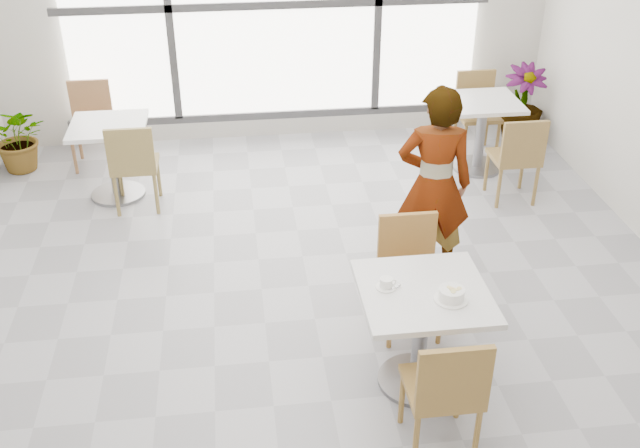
{
  "coord_description": "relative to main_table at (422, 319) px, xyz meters",
  "views": [
    {
      "loc": [
        -0.53,
        -4.42,
        3.42
      ],
      "look_at": [
        0.0,
        -0.3,
        1.0
      ],
      "focal_mm": 41.68,
      "sensor_mm": 36.0,
      "label": 1
    }
  ],
  "objects": [
    {
      "name": "main_table",
      "position": [
        0.0,
        0.0,
        0.0
      ],
      "size": [
        0.8,
        0.8,
        0.75
      ],
      "color": "silver",
      "rests_on": "ground"
    },
    {
      "name": "chair_near",
      "position": [
        -0.01,
        -0.61,
        -0.02
      ],
      "size": [
        0.42,
        0.42,
        0.87
      ],
      "rotation": [
        0.0,
        0.0,
        3.14
      ],
      "color": "olive",
      "rests_on": "ground"
    },
    {
      "name": "floor",
      "position": [
        -0.59,
        0.77,
        -0.52
      ],
      "size": [
        7.0,
        7.0,
        0.0
      ],
      "primitive_type": "plane",
      "color": "#9E9EA5",
      "rests_on": "ground"
    },
    {
      "name": "wall_back",
      "position": [
        -0.59,
        4.27,
        0.98
      ],
      "size": [
        6.0,
        0.0,
        6.0
      ],
      "primitive_type": "plane",
      "rotation": [
        1.57,
        0.0,
        0.0
      ],
      "color": "silver",
      "rests_on": "ground"
    },
    {
      "name": "plant_left",
      "position": [
        -3.29,
        3.7,
        -0.17
      ],
      "size": [
        0.69,
        0.62,
        0.71
      ],
      "primitive_type": "imported",
      "rotation": [
        0.0,
        0.0,
        -0.1
      ],
      "color": "#3A813D",
      "rests_on": "ground"
    },
    {
      "name": "bg_table_left",
      "position": [
        -2.27,
        2.98,
        -0.04
      ],
      "size": [
        0.7,
        0.7,
        0.75
      ],
      "color": "white",
      "rests_on": "ground"
    },
    {
      "name": "bg_chair_left_far",
      "position": [
        -2.56,
        3.79,
        -0.02
      ],
      "size": [
        0.42,
        0.42,
        0.87
      ],
      "color": "#A37047",
      "rests_on": "ground"
    },
    {
      "name": "coffee_cup",
      "position": [
        -0.23,
        0.06,
        0.26
      ],
      "size": [
        0.16,
        0.13,
        0.07
      ],
      "color": "white",
      "rests_on": "main_table"
    },
    {
      "name": "chair_far",
      "position": [
        0.07,
        0.64,
        -0.02
      ],
      "size": [
        0.42,
        0.42,
        0.87
      ],
      "color": "#A37236",
      "rests_on": "ground"
    },
    {
      "name": "oatmeal_bowl",
      "position": [
        0.14,
        -0.12,
        0.27
      ],
      "size": [
        0.21,
        0.21,
        0.1
      ],
      "color": "white",
      "rests_on": "main_table"
    },
    {
      "name": "bg_chair_right_far",
      "position": [
        1.5,
        3.58,
        -0.02
      ],
      "size": [
        0.42,
        0.42,
        0.87
      ],
      "color": "olive",
      "rests_on": "ground"
    },
    {
      "name": "bg_table_right",
      "position": [
        1.41,
        3.13,
        -0.04
      ],
      "size": [
        0.7,
        0.7,
        0.75
      ],
      "color": "white",
      "rests_on": "ground"
    },
    {
      "name": "bg_chair_left_near",
      "position": [
        -2.03,
        2.65,
        -0.02
      ],
      "size": [
        0.42,
        0.42,
        0.87
      ],
      "rotation": [
        0.0,
        0.0,
        3.14
      ],
      "color": "olive",
      "rests_on": "ground"
    },
    {
      "name": "plant_right",
      "position": [
        2.11,
        3.81,
        -0.1
      ],
      "size": [
        0.54,
        0.54,
        0.85
      ],
      "primitive_type": "imported",
      "rotation": [
        0.0,
        0.0,
        -0.13
      ],
      "color": "#448146",
      "rests_on": "ground"
    },
    {
      "name": "person",
      "position": [
        0.4,
        1.3,
        0.28
      ],
      "size": [
        0.65,
        0.49,
        1.6
      ],
      "primitive_type": "imported",
      "rotation": [
        0.0,
        0.0,
        2.95
      ],
      "color": "black",
      "rests_on": "ground"
    },
    {
      "name": "window",
      "position": [
        -0.59,
        4.2,
        0.98
      ],
      "size": [
        4.6,
        0.07,
        2.52
      ],
      "color": "white",
      "rests_on": "ground"
    },
    {
      "name": "bg_chair_right_near",
      "position": [
        1.51,
        2.36,
        -0.02
      ],
      "size": [
        0.42,
        0.42,
        0.87
      ],
      "rotation": [
        0.0,
        0.0,
        3.14
      ],
      "color": "olive",
      "rests_on": "ground"
    }
  ]
}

